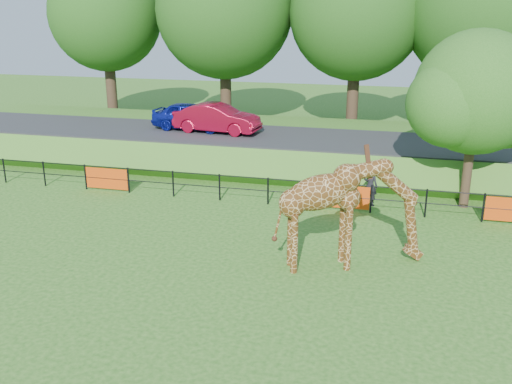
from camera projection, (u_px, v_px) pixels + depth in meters
The scene contains 10 objects.
ground at pixel (201, 300), 15.25m from camera, with size 90.00×90.00×0.00m, color #265C17.
giraffe at pixel (351, 214), 16.80m from camera, with size 4.64×0.85×3.32m, color #522E11, non-canonical shape.
perimeter_fence at pixel (268, 191), 22.45m from camera, with size 28.07×0.10×1.10m, color black, non-canonical shape.
embankment at pixel (301, 146), 29.33m from camera, with size 40.00×9.00×1.30m, color #265C17.
road at pixel (296, 138), 27.73m from camera, with size 40.00×5.00×0.12m, color #2A2A2C.
car_blue at pixel (192, 116), 29.22m from camera, with size 1.65×4.10×1.40m, color #1422AA.
car_red at pixel (217, 118), 28.58m from camera, with size 1.52×4.35×1.43m, color #A20B27.
visitor at pixel (370, 186), 22.26m from camera, with size 0.58×0.38×1.59m, color black.
tree_east at pixel (479, 97), 21.03m from camera, with size 5.40×4.71×6.76m.
bg_tree_line at pixel (355, 12), 32.86m from camera, with size 37.30×8.80×11.82m.
Camera 1 is at (4.76, -12.82, 7.48)m, focal length 40.00 mm.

